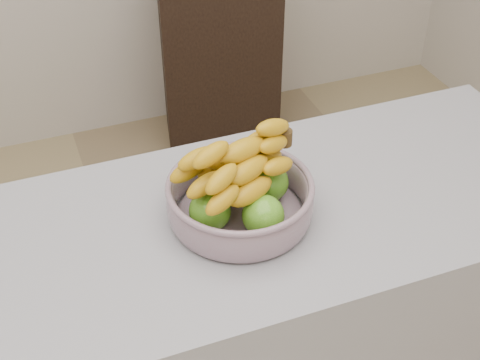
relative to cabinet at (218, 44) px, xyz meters
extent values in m
cube|color=black|center=(0.00, 0.00, 0.00)|extent=(0.59, 0.51, 0.93)
cylinder|color=#A0B0C0|center=(-0.50, -1.61, 0.44)|extent=(0.27, 0.27, 0.01)
torus|color=#A0B0C0|center=(-0.50, -1.61, 0.52)|extent=(0.31, 0.31, 0.01)
sphere|color=#328416|center=(-0.48, -1.69, 0.49)|extent=(0.09, 0.09, 0.09)
sphere|color=#328416|center=(-0.43, -1.59, 0.49)|extent=(0.09, 0.09, 0.09)
sphere|color=#328416|center=(-0.53, -1.54, 0.49)|extent=(0.09, 0.09, 0.09)
sphere|color=#328416|center=(-0.58, -1.64, 0.49)|extent=(0.09, 0.09, 0.09)
ellipsoid|color=yellow|center=(-0.50, -1.66, 0.54)|extent=(0.20, 0.12, 0.05)
ellipsoid|color=yellow|center=(-0.51, -1.62, 0.54)|extent=(0.20, 0.10, 0.05)
ellipsoid|color=yellow|center=(-0.53, -1.57, 0.54)|extent=(0.20, 0.08, 0.05)
ellipsoid|color=yellow|center=(-0.50, -1.64, 0.58)|extent=(0.20, 0.13, 0.05)
ellipsoid|color=yellow|center=(-0.51, -1.59, 0.58)|extent=(0.20, 0.07, 0.05)
ellipsoid|color=yellow|center=(-0.50, -1.61, 0.61)|extent=(0.20, 0.10, 0.05)
cylinder|color=#3E2C13|center=(-0.39, -1.58, 0.59)|extent=(0.03, 0.03, 0.04)
camera|label=1|loc=(-0.89, -2.63, 1.39)|focal=50.00mm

